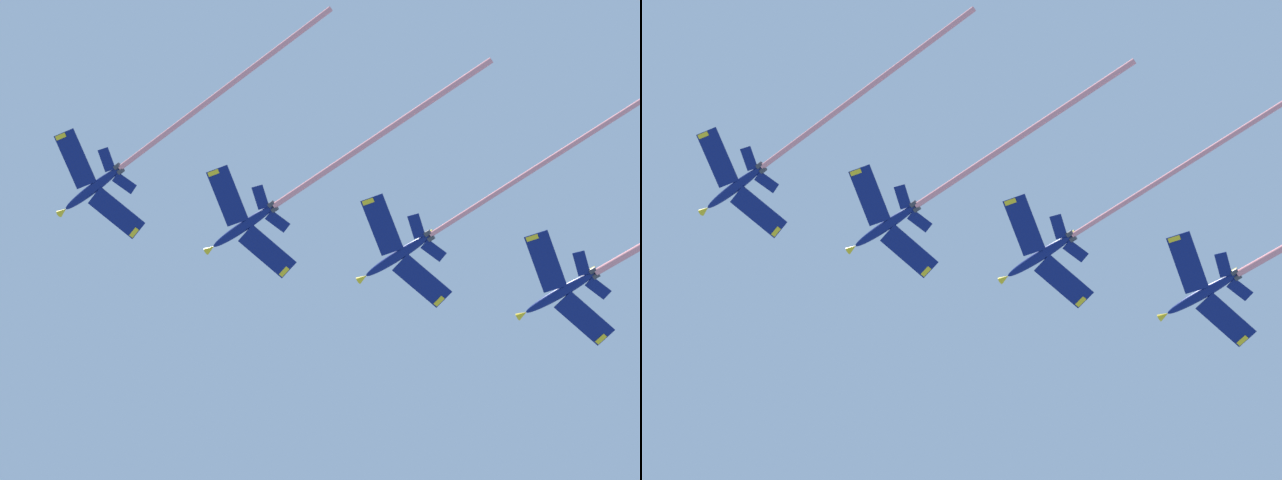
# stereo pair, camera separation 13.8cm
# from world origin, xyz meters

# --- Properties ---
(jet_lead) EXTENTS (37.68, 42.33, 14.32)m
(jet_lead) POSITION_xyz_m (2.51, -13.58, 169.93)
(jet_lead) COLOR navy
(jet_second) EXTENTS (36.88, 40.35, 11.91)m
(jet_second) POSITION_xyz_m (-22.42, -12.82, 165.81)
(jet_second) COLOR navy
(jet_third) EXTENTS (34.31, 37.91, 12.44)m
(jet_third) POSITION_xyz_m (-44.31, -12.99, 162.48)
(jet_third) COLOR navy
(jet_fourth) EXTENTS (39.01, 42.97, 14.70)m
(jet_fourth) POSITION_xyz_m (-72.79, -7.44, 157.37)
(jet_fourth) COLOR navy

